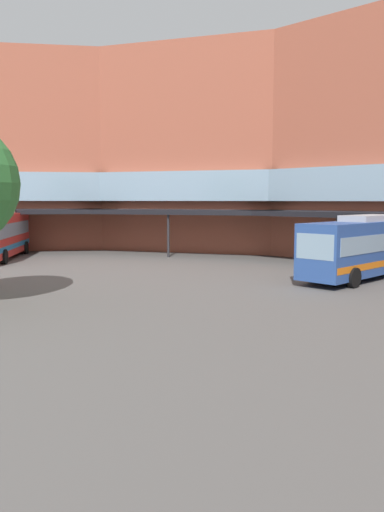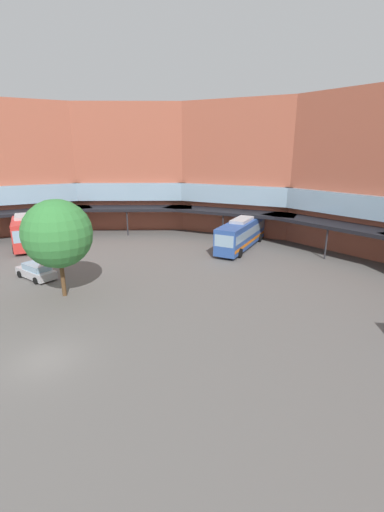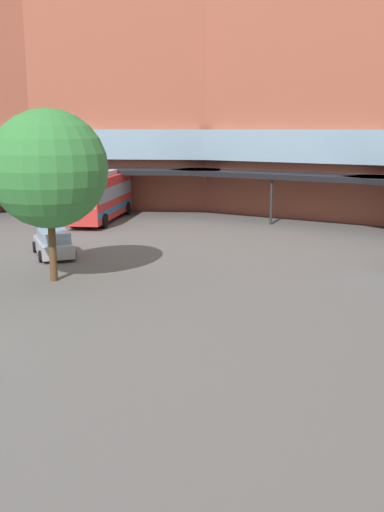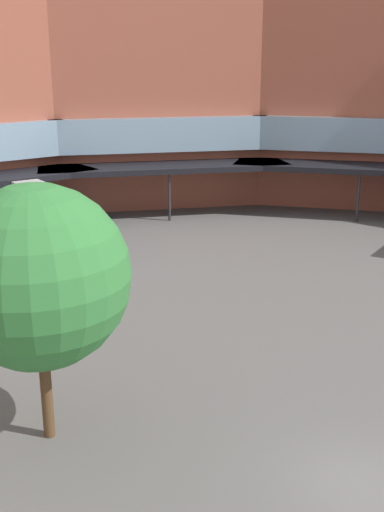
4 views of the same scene
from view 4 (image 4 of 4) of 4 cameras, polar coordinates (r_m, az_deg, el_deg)
The scene contains 4 objects.
ground_plane at distance 19.76m, azimuth 14.89°, elevation -19.23°, with size 125.00×125.00×0.00m, color #605E5B.
station_building at distance 34.16m, azimuth -6.60°, elevation 12.58°, with size 81.03×50.74×18.38m.
bus_1 at distance 42.02m, azimuth -13.55°, elevation 3.69°, with size 4.67×12.05×3.78m.
plaza_tree at distance 19.31m, azimuth -13.70°, elevation -1.84°, with size 5.59×5.59×8.20m.
Camera 4 is at (-10.76, -11.79, 11.65)m, focal length 44.58 mm.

